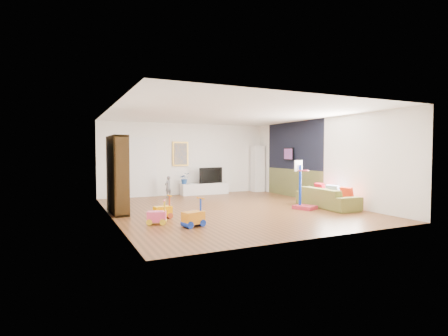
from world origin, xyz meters
name	(u,v)px	position (x,y,z in m)	size (l,w,h in m)	color
floor	(230,209)	(0.00, 0.00, 0.00)	(6.50, 7.50, 0.00)	brown
ceiling	(230,114)	(0.00, 0.00, 2.70)	(6.50, 7.50, 0.00)	white
wall_back	(186,159)	(0.00, 3.75, 1.35)	(6.50, 0.00, 2.70)	white
wall_front	(319,167)	(0.00, -3.75, 1.35)	(6.50, 0.00, 2.70)	silver
wall_left	(111,163)	(-3.25, 0.00, 1.35)	(0.00, 7.50, 2.70)	white
wall_right	(320,160)	(3.25, 0.00, 1.35)	(0.00, 7.50, 2.70)	silver
navy_accent	(293,146)	(3.23, 1.40, 1.85)	(0.01, 3.20, 1.70)	black
olive_wainscot	(293,183)	(3.23, 1.40, 0.50)	(0.01, 3.20, 1.00)	brown
doorway	(136,168)	(-1.90, 3.71, 1.05)	(1.45, 0.06, 2.10)	white
painting_back	(180,154)	(-0.25, 3.71, 1.55)	(0.62, 0.06, 0.92)	gold
artwork_right	(289,154)	(3.17, 1.60, 1.55)	(0.04, 0.56, 0.46)	#7F3F8C
media_console	(204,189)	(0.62, 3.47, 0.21)	(1.84, 0.46, 0.43)	silver
tall_cabinet	(258,169)	(2.97, 3.46, 0.94)	(0.44, 0.44, 1.88)	white
bookshelf	(117,175)	(-3.00, 0.66, 1.03)	(0.37, 1.40, 2.05)	#33210C
sofa	(327,198)	(2.67, -1.01, 0.29)	(1.99, 0.78, 0.58)	olive
basketball_hoop	(305,185)	(1.90, -0.96, 0.70)	(0.48, 0.58, 1.40)	#A82538
ride_on_yellow	(163,207)	(-2.13, -0.60, 0.28)	(0.42, 0.26, 0.56)	#FFA800
ride_on_orange	(193,213)	(-1.78, -1.80, 0.31)	(0.46, 0.29, 0.62)	orange
ride_on_pink	(157,212)	(-2.44, -1.22, 0.27)	(0.41, 0.25, 0.55)	#F34979
child	(168,187)	(-0.87, 3.25, 0.38)	(0.28, 0.18, 0.76)	slate
tv	(209,175)	(0.83, 3.48, 0.73)	(1.04, 0.14, 0.60)	black
vase_plant	(185,178)	(-0.17, 3.48, 0.64)	(0.37, 0.32, 0.42)	#204A92
pillow_left	(347,194)	(2.85, -1.59, 0.46)	(0.10, 0.37, 0.37)	red
pillow_center	(333,191)	(2.90, -1.00, 0.46)	(0.10, 0.38, 0.38)	silver
pillow_right	(320,190)	(2.87, -0.48, 0.46)	(0.11, 0.41, 0.41)	#B71021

